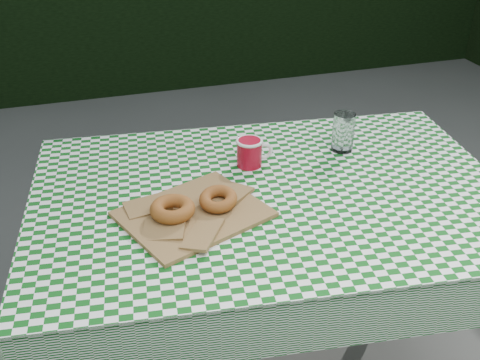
# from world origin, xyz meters

# --- Properties ---
(table) EXTENTS (1.32, 0.96, 0.75)m
(table) POSITION_xyz_m (0.17, 0.16, 0.38)
(table) COLOR brown
(table) RESTS_ON ground
(tablecloth) EXTENTS (1.34, 0.98, 0.01)m
(tablecloth) POSITION_xyz_m (0.17, 0.16, 0.75)
(tablecloth) COLOR #0C4D13
(tablecloth) RESTS_ON table
(paper_bag) EXTENTS (0.40, 0.36, 0.02)m
(paper_bag) POSITION_xyz_m (-0.05, 0.10, 0.76)
(paper_bag) COLOR #9B7743
(paper_bag) RESTS_ON tablecloth
(bagel_front) EXTENTS (0.13, 0.13, 0.03)m
(bagel_front) POSITION_xyz_m (-0.10, 0.10, 0.79)
(bagel_front) COLOR brown
(bagel_front) RESTS_ON paper_bag
(bagel_back) EXTENTS (0.13, 0.13, 0.03)m
(bagel_back) POSITION_xyz_m (0.01, 0.11, 0.79)
(bagel_back) COLOR brown
(bagel_back) RESTS_ON paper_bag
(coffee_mug) EXTENTS (0.15, 0.15, 0.08)m
(coffee_mug) POSITION_xyz_m (0.16, 0.31, 0.80)
(coffee_mug) COLOR maroon
(coffee_mug) RESTS_ON tablecloth
(drinking_glass) EXTENTS (0.08, 0.08, 0.12)m
(drinking_glass) POSITION_xyz_m (0.45, 0.32, 0.81)
(drinking_glass) COLOR white
(drinking_glass) RESTS_ON tablecloth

